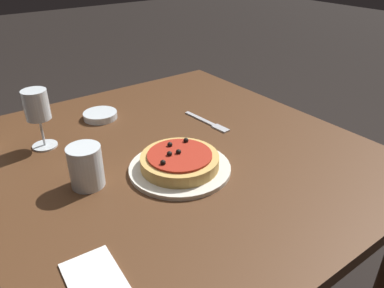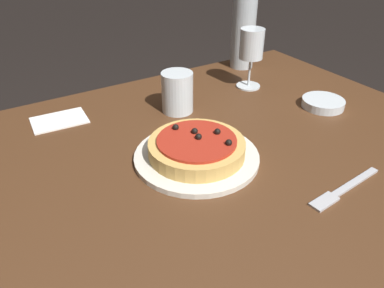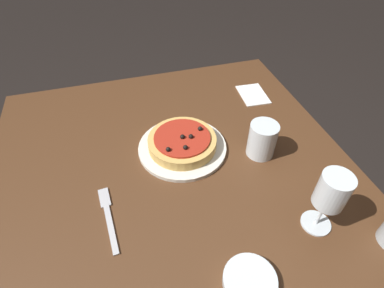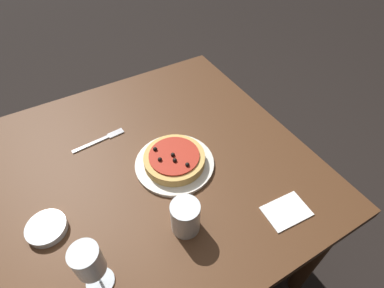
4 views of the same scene
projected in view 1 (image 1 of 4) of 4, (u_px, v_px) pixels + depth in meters
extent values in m
cube|color=#4C2D19|center=(174.00, 155.00, 1.09)|extent=(1.10, 1.03, 0.03)
cylinder|color=#4C2D19|center=(196.00, 147.00, 1.84)|extent=(0.06, 0.06, 0.67)
cylinder|color=silver|center=(180.00, 168.00, 0.98)|extent=(0.27, 0.27, 0.01)
cylinder|color=tan|center=(180.00, 161.00, 0.97)|extent=(0.21, 0.21, 0.03)
cylinder|color=#A82819|center=(180.00, 155.00, 0.96)|extent=(0.17, 0.17, 0.01)
sphere|color=black|center=(170.00, 145.00, 1.00)|extent=(0.01, 0.01, 0.01)
sphere|color=black|center=(179.00, 152.00, 0.96)|extent=(0.01, 0.01, 0.01)
sphere|color=black|center=(163.00, 163.00, 0.92)|extent=(0.01, 0.01, 0.01)
sphere|color=black|center=(186.00, 140.00, 1.02)|extent=(0.01, 0.01, 0.01)
sphere|color=black|center=(170.00, 154.00, 0.95)|extent=(0.01, 0.01, 0.01)
cylinder|color=silver|center=(45.00, 146.00, 1.10)|extent=(0.07, 0.07, 0.00)
cylinder|color=silver|center=(42.00, 132.00, 1.08)|extent=(0.01, 0.01, 0.08)
cylinder|color=silver|center=(36.00, 105.00, 1.03)|extent=(0.07, 0.07, 0.08)
cylinder|color=silver|center=(86.00, 167.00, 0.90)|extent=(0.08, 0.08, 0.11)
cylinder|color=silver|center=(100.00, 115.00, 1.26)|extent=(0.11, 0.11, 0.02)
cube|color=#B7B7BC|center=(200.00, 119.00, 1.26)|extent=(0.14, 0.03, 0.00)
cube|color=#B7B7BC|center=(221.00, 128.00, 1.20)|extent=(0.06, 0.03, 0.00)
cube|color=white|center=(95.00, 278.00, 0.67)|extent=(0.14, 0.10, 0.00)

